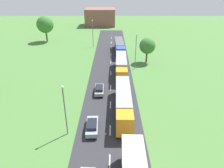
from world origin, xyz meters
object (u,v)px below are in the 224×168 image
at_px(distant_building, 99,17).
at_px(car_third, 91,126).
at_px(car_fourth, 98,90).
at_px(lamppost_second, 64,108).
at_px(truck_third, 120,65).
at_px(truck_fourth, 119,46).
at_px(tree_birch, 44,25).
at_px(lamppost_fourth, 92,32).
at_px(truck_second, 123,101).
at_px(lamppost_third, 135,50).
at_px(tree_maple, 146,46).

bearing_deg(distant_building, car_third, -88.01).
relative_size(car_fourth, lamppost_second, 0.58).
xyz_separation_m(truck_third, car_fourth, (-4.70, -9.69, -1.38)).
height_order(truck_fourth, tree_birch, tree_birch).
bearing_deg(car_third, lamppost_fourth, 94.44).
bearing_deg(truck_second, tree_birch, 119.03).
bearing_deg(car_third, tree_birch, 112.22).
bearing_deg(car_fourth, car_third, -92.13).
distance_m(car_third, lamppost_third, 26.44).
height_order(lamppost_second, tree_birch, tree_birch).
height_order(truck_third, car_third, truck_third).
height_order(truck_second, lamppost_third, lamppost_third).
bearing_deg(truck_third, tree_maple, 48.17).
relative_size(truck_second, car_third, 3.17).
height_order(truck_second, tree_maple, tree_maple).
bearing_deg(lamppost_fourth, truck_second, -78.12).
xyz_separation_m(truck_third, car_third, (-5.13, -21.37, -1.35)).
xyz_separation_m(car_third, tree_birch, (-21.23, 51.97, 5.30)).
bearing_deg(lamppost_fourth, truck_fourth, -36.44).
relative_size(lamppost_third, tree_birch, 0.99).
relative_size(lamppost_fourth, tree_maple, 1.32).
bearing_deg(lamppost_fourth, lamppost_third, -58.40).
bearing_deg(tree_maple, tree_birch, 146.25).
xyz_separation_m(truck_fourth, lamppost_third, (3.52, -13.46, 2.95)).
distance_m(truck_fourth, lamppost_third, 14.22).
bearing_deg(lamppost_second, distant_building, 89.57).
distance_m(truck_fourth, tree_maple, 11.43).
height_order(car_third, distant_building, distant_building).
height_order(lamppost_third, distant_building, lamppost_third).
bearing_deg(car_fourth, truck_second, -56.58).
relative_size(car_third, lamppost_third, 0.50).
distance_m(truck_third, lamppost_fourth, 24.81).
height_order(lamppost_second, lamppost_fourth, lamppost_fourth).
bearing_deg(lamppost_second, car_third, 10.83).
relative_size(truck_third, tree_birch, 1.48).
bearing_deg(truck_second, lamppost_second, -146.05).
distance_m(truck_fourth, distant_building, 46.76).
height_order(truck_fourth, lamppost_fourth, lamppost_fourth).
bearing_deg(truck_second, lamppost_third, 78.66).
height_order(truck_second, truck_fourth, truck_second).
bearing_deg(lamppost_third, lamppost_second, -116.04).
height_order(truck_third, lamppost_third, lamppost_third).
bearing_deg(lamppost_third, tree_birch, 137.62).
relative_size(truck_second, lamppost_fourth, 1.60).
relative_size(lamppost_second, lamppost_third, 0.87).
xyz_separation_m(truck_second, lamppost_third, (3.93, 19.60, 2.89)).
bearing_deg(truck_fourth, tree_maple, -50.12).
distance_m(truck_second, truck_fourth, 33.06).
xyz_separation_m(truck_third, truck_fourth, (0.13, 16.67, -0.14)).
bearing_deg(truck_fourth, truck_second, -90.71).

